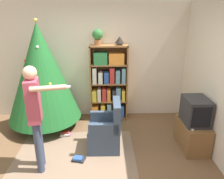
{
  "coord_description": "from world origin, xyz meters",
  "views": [
    {
      "loc": [
        0.24,
        -2.76,
        2.38
      ],
      "look_at": [
        0.34,
        0.95,
        1.05
      ],
      "focal_mm": 35.0,
      "sensor_mm": 36.0,
      "label": 1
    }
  ],
  "objects_px": {
    "television": "(196,111)",
    "christmas_tree": "(41,73)",
    "bookshelf": "(109,85)",
    "table_lamp": "(120,40)",
    "armchair": "(106,132)",
    "standing_person": "(35,111)",
    "potted_plant": "(98,36)"
  },
  "relations": [
    {
      "from": "television",
      "to": "armchair",
      "type": "relative_size",
      "value": 0.58
    },
    {
      "from": "potted_plant",
      "to": "table_lamp",
      "type": "distance_m",
      "value": 0.47
    },
    {
      "from": "potted_plant",
      "to": "standing_person",
      "type": "bearing_deg",
      "value": -116.56
    },
    {
      "from": "table_lamp",
      "to": "christmas_tree",
      "type": "bearing_deg",
      "value": -167.74
    },
    {
      "from": "bookshelf",
      "to": "christmas_tree",
      "type": "distance_m",
      "value": 1.47
    },
    {
      "from": "potted_plant",
      "to": "table_lamp",
      "type": "height_order",
      "value": "potted_plant"
    },
    {
      "from": "television",
      "to": "potted_plant",
      "type": "xyz_separation_m",
      "value": [
        -1.74,
        1.24,
        1.16
      ]
    },
    {
      "from": "christmas_tree",
      "to": "armchair",
      "type": "relative_size",
      "value": 2.46
    },
    {
      "from": "television",
      "to": "bookshelf",
      "type": "bearing_deg",
      "value": 140.76
    },
    {
      "from": "bookshelf",
      "to": "table_lamp",
      "type": "xyz_separation_m",
      "value": [
        0.23,
        0.01,
        0.98
      ]
    },
    {
      "from": "bookshelf",
      "to": "potted_plant",
      "type": "bearing_deg",
      "value": 177.47
    },
    {
      "from": "potted_plant",
      "to": "christmas_tree",
      "type": "bearing_deg",
      "value": -163.02
    },
    {
      "from": "bookshelf",
      "to": "armchair",
      "type": "relative_size",
      "value": 1.86
    },
    {
      "from": "christmas_tree",
      "to": "table_lamp",
      "type": "relative_size",
      "value": 11.32
    },
    {
      "from": "bookshelf",
      "to": "television",
      "type": "height_order",
      "value": "bookshelf"
    },
    {
      "from": "television",
      "to": "christmas_tree",
      "type": "xyz_separation_m",
      "value": [
        -2.88,
        0.89,
        0.47
      ]
    },
    {
      "from": "bookshelf",
      "to": "table_lamp",
      "type": "distance_m",
      "value": 1.01
    },
    {
      "from": "television",
      "to": "armchair",
      "type": "xyz_separation_m",
      "value": [
        -1.58,
        0.02,
        -0.41
      ]
    },
    {
      "from": "armchair",
      "to": "table_lamp",
      "type": "height_order",
      "value": "table_lamp"
    },
    {
      "from": "armchair",
      "to": "potted_plant",
      "type": "xyz_separation_m",
      "value": [
        -0.16,
        1.22,
        1.57
      ]
    },
    {
      "from": "armchair",
      "to": "potted_plant",
      "type": "bearing_deg",
      "value": -171.88
    },
    {
      "from": "potted_plant",
      "to": "armchair",
      "type": "bearing_deg",
      "value": -82.44
    },
    {
      "from": "christmas_tree",
      "to": "standing_person",
      "type": "xyz_separation_m",
      "value": [
        0.27,
        -1.4,
        -0.21
      ]
    },
    {
      "from": "christmas_tree",
      "to": "armchair",
      "type": "distance_m",
      "value": 1.8
    },
    {
      "from": "christmas_tree",
      "to": "potted_plant",
      "type": "bearing_deg",
      "value": 16.98
    },
    {
      "from": "christmas_tree",
      "to": "television",
      "type": "bearing_deg",
      "value": -17.16
    },
    {
      "from": "standing_person",
      "to": "table_lamp",
      "type": "height_order",
      "value": "table_lamp"
    },
    {
      "from": "christmas_tree",
      "to": "table_lamp",
      "type": "bearing_deg",
      "value": 12.26
    },
    {
      "from": "television",
      "to": "potted_plant",
      "type": "relative_size",
      "value": 1.62
    },
    {
      "from": "bookshelf",
      "to": "television",
      "type": "xyz_separation_m",
      "value": [
        1.51,
        -1.23,
        -0.09
      ]
    },
    {
      "from": "television",
      "to": "christmas_tree",
      "type": "height_order",
      "value": "christmas_tree"
    },
    {
      "from": "bookshelf",
      "to": "table_lamp",
      "type": "relative_size",
      "value": 8.54
    }
  ]
}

